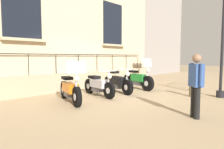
{
  "coord_description": "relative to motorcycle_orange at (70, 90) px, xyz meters",
  "views": [
    {
      "loc": [
        5.52,
        -6.08,
        1.5
      ],
      "look_at": [
        0.08,
        0.0,
        0.8
      ],
      "focal_mm": 33.34,
      "sensor_mm": 36.0,
      "label": 1
    }
  ],
  "objects": [
    {
      "name": "motorcycle_green",
      "position": [
        0.08,
        3.78,
        0.0
      ],
      "size": [
        1.97,
        0.73,
        1.42
      ],
      "color": "black",
      "rests_on": "ground_plane"
    },
    {
      "name": "building_facade",
      "position": [
        -2.36,
        1.95,
        3.64
      ],
      "size": [
        0.82,
        11.32,
        8.36
      ],
      "color": "#C6B28E",
      "rests_on": "ground_plane"
    },
    {
      "name": "pedestrian_standing",
      "position": [
        3.74,
        0.95,
        0.45
      ],
      "size": [
        0.42,
        0.4,
        1.57
      ],
      "color": "black",
      "rests_on": "ground_plane"
    },
    {
      "name": "crowd_barrier",
      "position": [
        1.99,
        5.95,
        0.14
      ],
      "size": [
        0.36,
        1.85,
        1.05
      ],
      "color": "#B7B7BF",
      "rests_on": "ground_plane"
    },
    {
      "name": "motorcycle_silver",
      "position": [
        -0.05,
        1.37,
        -0.01
      ],
      "size": [
        1.99,
        0.84,
        1.0
      ],
      "color": "black",
      "rests_on": "ground_plane"
    },
    {
      "name": "distant_building",
      "position": [
        -6.12,
        12.0,
        6.14
      ],
      "size": [
        5.8,
        7.74,
        13.13
      ],
      "color": "gray",
      "rests_on": "ground_plane"
    },
    {
      "name": "motorcycle_orange",
      "position": [
        0.0,
        0.0,
        0.0
      ],
      "size": [
        2.06,
        1.04,
        1.36
      ],
      "color": "black",
      "rests_on": "ground_plane"
    },
    {
      "name": "ground_plane",
      "position": [
        0.03,
        1.95,
        -0.42
      ],
      "size": [
        60.0,
        60.0,
        0.0
      ],
      "primitive_type": "plane",
      "color": "tan"
    },
    {
      "name": "lamppost",
      "position": [
        3.47,
        4.19,
        3.02
      ],
      "size": [
        0.37,
        1.07,
        4.42
      ],
      "color": "black",
      "rests_on": "ground_plane"
    },
    {
      "name": "bollard",
      "position": [
        2.63,
        3.64,
        -0.0
      ],
      "size": [
        0.19,
        0.19,
        0.84
      ],
      "color": "brown",
      "rests_on": "ground_plane"
    },
    {
      "name": "motorcycle_black",
      "position": [
        -0.07,
        2.5,
        -0.01
      ],
      "size": [
        2.05,
        0.92,
        1.02
      ],
      "color": "black",
      "rests_on": "ground_plane"
    }
  ]
}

